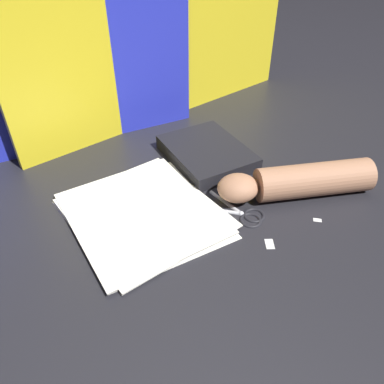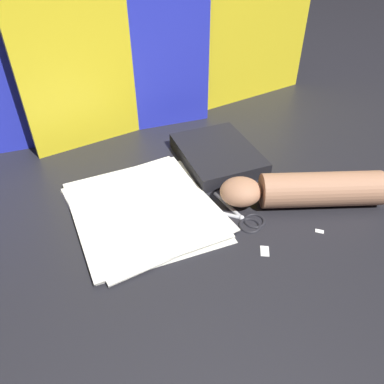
# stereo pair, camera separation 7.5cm
# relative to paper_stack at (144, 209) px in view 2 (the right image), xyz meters

# --- Properties ---
(ground_plane) EXTENTS (6.00, 6.00, 0.00)m
(ground_plane) POSITION_rel_paper_stack_xyz_m (0.12, -0.03, -0.01)
(ground_plane) COLOR black
(backdrop_panel_left) EXTENTS (0.78, 0.10, 0.42)m
(backdrop_panel_left) POSITION_rel_paper_stack_xyz_m (-0.07, 0.37, 0.21)
(backdrop_panel_left) COLOR #2833D1
(backdrop_panel_left) RESTS_ON ground_plane
(backdrop_panel_center) EXTENTS (0.90, 0.12, 0.52)m
(backdrop_panel_center) POSITION_rel_paper_stack_xyz_m (0.27, 0.37, 0.25)
(backdrop_panel_center) COLOR yellow
(backdrop_panel_center) RESTS_ON ground_plane
(paper_stack) EXTENTS (0.30, 0.33, 0.01)m
(paper_stack) POSITION_rel_paper_stack_xyz_m (0.00, 0.00, 0.00)
(paper_stack) COLOR white
(paper_stack) RESTS_ON ground_plane
(book_closed) EXTENTS (0.19, 0.24, 0.03)m
(book_closed) POSITION_rel_paper_stack_xyz_m (0.23, 0.10, 0.01)
(book_closed) COLOR black
(book_closed) RESTS_ON ground_plane
(scissors) EXTENTS (0.12, 0.15, 0.01)m
(scissors) POSITION_rel_paper_stack_xyz_m (0.17, -0.11, -0.00)
(scissors) COLOR silver
(scissors) RESTS_ON ground_plane
(hand_forearm) EXTENTS (0.35, 0.21, 0.07)m
(hand_forearm) POSITION_rel_paper_stack_xyz_m (0.32, -0.12, 0.03)
(hand_forearm) COLOR #A87556
(hand_forearm) RESTS_ON ground_plane
(paper_scrap_near) EXTENTS (0.03, 0.03, 0.00)m
(paper_scrap_near) POSITION_rel_paper_stack_xyz_m (0.16, -0.21, -0.01)
(paper_scrap_near) COLOR white
(paper_scrap_near) RESTS_ON ground_plane
(paper_scrap_mid) EXTENTS (0.02, 0.02, 0.00)m
(paper_scrap_mid) POSITION_rel_paper_stack_xyz_m (0.29, -0.21, -0.01)
(paper_scrap_mid) COLOR white
(paper_scrap_mid) RESTS_ON ground_plane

